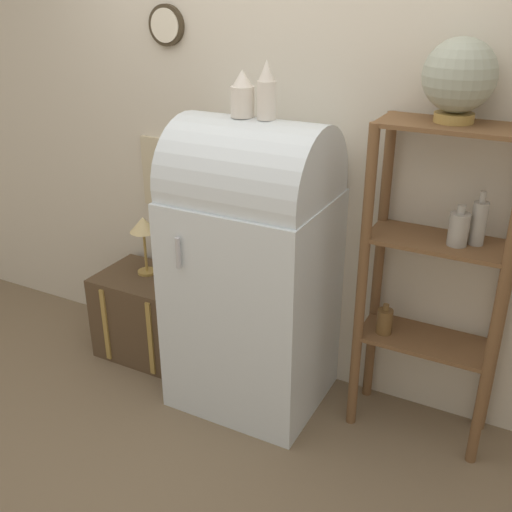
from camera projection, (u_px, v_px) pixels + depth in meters
The scene contains 9 objects.
ground_plane at pixel (234, 414), 3.22m from camera, with size 12.00×12.00×0.00m, color #7A664C.
wall_back at pixel (284, 143), 3.13m from camera, with size 7.00×0.09×2.70m.
refrigerator at pixel (252, 264), 3.07m from camera, with size 0.76×0.69×1.55m.
suitcase_trunk at pixel (151, 315), 3.66m from camera, with size 0.60×0.45×0.52m.
shelf_unit at pixel (436, 269), 2.77m from camera, with size 0.66×0.32×1.58m.
globe at pixel (459, 77), 2.44m from camera, with size 0.30×0.30×0.34m.
vase_left at pixel (242, 95), 2.74m from camera, with size 0.11×0.11×0.21m.
vase_center at pixel (266, 92), 2.68m from camera, with size 0.09×0.09×0.26m.
desk_lamp at pixel (143, 229), 3.48m from camera, with size 0.16×0.16×0.36m.
Camera 1 is at (1.31, -2.23, 2.11)m, focal length 42.00 mm.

